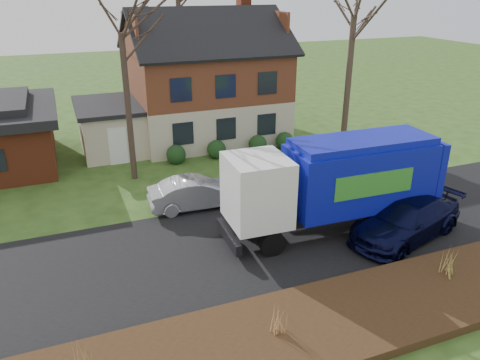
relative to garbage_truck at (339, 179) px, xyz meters
name	(u,v)px	position (x,y,z in m)	size (l,w,h in m)	color
ground	(267,240)	(-2.98, 0.20, -2.20)	(120.00, 120.00, 0.00)	#2C4918
road	(267,239)	(-2.98, 0.20, -2.19)	(80.00, 7.00, 0.02)	black
mulch_verge	(341,319)	(-2.98, -5.10, -2.05)	(80.00, 3.50, 0.30)	black
main_house	(198,75)	(-1.49, 14.11, 1.82)	(12.95, 8.95, 9.26)	beige
garbage_truck	(339,179)	(0.00, 0.00, 0.00)	(8.99, 2.66, 3.82)	black
silver_sedan	(197,193)	(-4.73, 4.05, -1.50)	(1.49, 4.26, 1.40)	#B9BBC1
navy_wagon	(406,219)	(2.20, -1.60, -1.43)	(2.17, 5.35, 1.55)	black
tree_front_west	(119,9)	(-6.77, 8.53, 6.11)	(3.40, 3.40, 10.10)	#3B2C23
grass_clump_west	(84,358)	(-10.22, -4.66, -1.42)	(0.36, 0.30, 0.96)	#A98A4A
grass_clump_mid	(280,319)	(-5.04, -5.11, -1.45)	(0.32, 0.27, 0.90)	tan
grass_clump_east	(451,262)	(1.50, -4.65, -1.42)	(0.39, 0.32, 0.97)	tan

